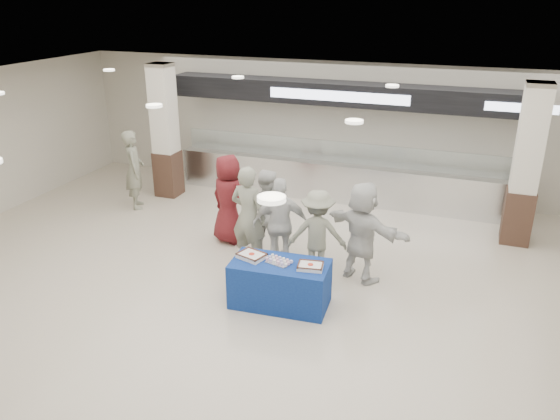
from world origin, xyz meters
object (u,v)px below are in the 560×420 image
at_px(soldier_a, 248,216).
at_px(chef_tall, 266,212).
at_px(sheet_cake_left, 252,255).
at_px(chef_short, 281,224).
at_px(soldier_b, 317,234).
at_px(soldier_bg, 134,170).
at_px(cupcake_tray, 279,261).
at_px(sheet_cake_right, 310,266).
at_px(display_table, 280,284).
at_px(civilian_maroon, 229,199).
at_px(civilian_white, 362,232).

bearing_deg(soldier_a, chef_tall, -95.95).
bearing_deg(sheet_cake_left, chef_short, 86.96).
xyz_separation_m(soldier_b, soldier_bg, (-4.89, 1.71, 0.12)).
height_order(sheet_cake_left, soldier_b, soldier_b).
bearing_deg(cupcake_tray, sheet_cake_right, -2.01).
distance_m(soldier_a, soldier_b, 1.31).
xyz_separation_m(display_table, civilian_maroon, (-1.79, 1.93, 0.53)).
bearing_deg(chef_tall, cupcake_tray, 112.11).
height_order(chef_tall, chef_short, chef_short).
height_order(chef_tall, civilian_white, civilian_white).
xyz_separation_m(soldier_b, civilian_white, (0.76, 0.12, 0.10)).
height_order(display_table, soldier_b, soldier_b).
relative_size(soldier_a, soldier_bg, 1.03).
distance_m(soldier_a, chef_tall, 0.55).
relative_size(sheet_cake_left, soldier_bg, 0.27).
bearing_deg(cupcake_tray, chef_short, 108.77).
height_order(sheet_cake_left, chef_short, chef_short).
bearing_deg(soldier_a, civilian_white, -168.73).
bearing_deg(sheet_cake_right, cupcake_tray, 177.99).
xyz_separation_m(sheet_cake_right, civilian_white, (0.53, 1.29, 0.11)).
xyz_separation_m(soldier_a, soldier_bg, (-3.59, 1.72, -0.03)).
bearing_deg(soldier_a, sheet_cake_right, 150.59).
xyz_separation_m(soldier_a, chef_short, (0.61, 0.04, -0.08)).
relative_size(cupcake_tray, soldier_a, 0.23).
height_order(sheet_cake_right, soldier_bg, soldier_bg).
distance_m(chef_tall, soldier_bg, 3.90).
xyz_separation_m(chef_tall, civilian_white, (1.94, -0.40, 0.06)).
bearing_deg(sheet_cake_left, soldier_bg, 145.25).
xyz_separation_m(cupcake_tray, soldier_b, (0.29, 1.15, 0.02)).
height_order(sheet_cake_right, cupcake_tray, sheet_cake_right).
xyz_separation_m(chef_short, civilian_white, (1.45, 0.09, 0.04)).
xyz_separation_m(sheet_cake_left, sheet_cake_right, (0.99, -0.01, -0.00)).
distance_m(sheet_cake_left, civilian_maroon, 2.31).
bearing_deg(soldier_b, sheet_cake_left, 44.30).
bearing_deg(soldier_bg, soldier_b, -141.83).
xyz_separation_m(display_table, cupcake_tray, (-0.02, 0.02, 0.40)).
bearing_deg(civilian_maroon, sheet_cake_left, 145.19).
xyz_separation_m(sheet_cake_left, soldier_a, (-0.55, 1.15, 0.15)).
distance_m(sheet_cake_right, chef_tall, 2.20).
distance_m(civilian_maroon, soldier_a, 1.07).
xyz_separation_m(soldier_a, chef_tall, (0.13, 0.53, -0.10)).
bearing_deg(civilian_white, soldier_b, 34.11).
bearing_deg(chef_tall, civilian_white, 162.55).
distance_m(soldier_a, soldier_bg, 3.98).
bearing_deg(civilian_maroon, cupcake_tray, 153.80).
xyz_separation_m(cupcake_tray, soldier_bg, (-4.60, 2.86, 0.14)).
height_order(chef_short, civilian_white, civilian_white).
bearing_deg(soldier_a, sheet_cake_left, 123.16).
relative_size(display_table, soldier_a, 0.82).
distance_m(civilian_maroon, civilian_white, 2.89).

